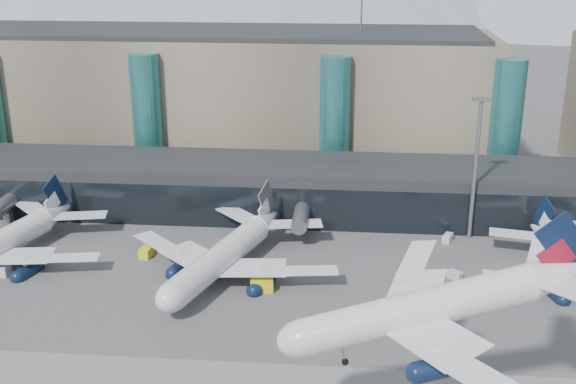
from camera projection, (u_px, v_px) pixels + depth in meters
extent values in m
cube|color=black|center=(306.00, 188.00, 139.20)|extent=(170.00, 18.00, 10.00)
cube|color=black|center=(302.00, 210.00, 131.19)|extent=(170.00, 0.40, 8.00)
cylinder|color=slate|center=(6.00, 203.00, 133.65)|extent=(2.80, 14.00, 2.80)
cube|color=slate|center=(8.00, 218.00, 134.66)|extent=(1.20, 1.20, 2.40)
cylinder|color=slate|center=(302.00, 213.00, 129.15)|extent=(2.80, 14.00, 2.80)
cube|color=slate|center=(302.00, 228.00, 130.16)|extent=(1.20, 1.20, 2.40)
cube|color=gray|center=(208.00, 99.00, 167.88)|extent=(130.00, 30.00, 30.00)
cube|color=black|center=(205.00, 32.00, 162.65)|extent=(123.50, 28.00, 1.00)
cylinder|color=#287070|center=(147.00, 119.00, 154.03)|extent=(6.40, 6.40, 28.00)
cylinder|color=#287070|center=(335.00, 123.00, 150.76)|extent=(6.40, 6.40, 28.00)
cylinder|color=#287070|center=(505.00, 127.00, 147.90)|extent=(6.40, 6.40, 28.00)
cylinder|color=slate|center=(475.00, 172.00, 124.84)|extent=(0.70, 0.70, 25.00)
cube|color=slate|center=(482.00, 99.00, 120.52)|extent=(3.00, 1.20, 0.60)
cylinder|color=silver|center=(435.00, 295.00, 70.56)|extent=(23.50, 7.23, 3.84)
ellipsoid|color=silver|center=(318.00, 298.00, 69.89)|extent=(5.89, 4.60, 3.84)
cube|color=silver|center=(478.00, 345.00, 63.09)|extent=(13.84, 16.92, 0.19)
cylinder|color=#0C1A37|center=(455.00, 353.00, 65.54)|extent=(4.90, 2.78, 2.11)
cube|color=silver|center=(431.00, 264.00, 78.65)|extent=(10.10, 17.48, 0.19)
cylinder|color=#0C1A37|center=(422.00, 289.00, 77.36)|extent=(4.90, 2.78, 2.11)
cube|color=silver|center=(564.00, 267.00, 75.65)|extent=(5.99, 9.22, 0.15)
cylinder|color=slate|center=(353.00, 320.00, 70.93)|extent=(0.16, 0.16, 3.07)
cylinder|color=black|center=(352.00, 332.00, 71.38)|extent=(0.71, 0.34, 0.68)
cylinder|color=black|center=(449.00, 341.00, 69.75)|extent=(0.92, 0.47, 0.88)
cylinder|color=black|center=(437.00, 317.00, 74.08)|extent=(0.92, 0.47, 0.88)
cone|color=silver|center=(63.00, 202.00, 132.31)|extent=(6.14, 8.22, 4.25)
cube|color=silver|center=(53.00, 244.00, 116.64)|extent=(19.03, 8.89, 0.21)
cylinder|color=#0C1A37|center=(37.00, 257.00, 116.84)|extent=(3.69, 5.58, 2.34)
cube|color=silver|center=(86.00, 204.00, 130.48)|extent=(10.06, 5.50, 0.17)
cube|color=silver|center=(40.00, 197.00, 134.00)|extent=(9.36, 9.28, 0.17)
cube|color=#0C1A37|center=(63.00, 184.00, 131.49)|extent=(2.04, 6.16, 7.48)
cube|color=silver|center=(59.00, 192.00, 130.95)|extent=(1.48, 4.15, 4.09)
cylinder|color=black|center=(20.00, 259.00, 119.46)|extent=(0.64, 1.04, 0.97)
cylinder|color=silver|center=(226.00, 245.00, 113.93)|extent=(12.73, 26.50, 4.39)
ellipsoid|color=silver|center=(181.00, 280.00, 102.52)|extent=(6.15, 7.24, 4.39)
cone|color=silver|center=(272.00, 209.00, 128.52)|extent=(6.61, 8.59, 4.39)
cube|color=silver|center=(285.00, 255.00, 112.20)|extent=(19.51, 8.42, 0.22)
cylinder|color=#0C1A37|center=(268.00, 269.00, 112.51)|extent=(4.00, 5.80, 2.42)
cube|color=silver|center=(299.00, 212.00, 126.43)|extent=(10.32, 5.30, 0.18)
cube|color=silver|center=(181.00, 236.00, 119.41)|extent=(18.11, 17.76, 0.22)
cylinder|color=#0C1A37|center=(189.00, 254.00, 117.99)|extent=(4.00, 5.80, 2.42)
cube|color=silver|center=(245.00, 203.00, 130.46)|extent=(9.49, 9.77, 0.18)
cube|color=slate|center=(272.00, 190.00, 127.66)|extent=(2.37, 6.29, 7.73)
cube|color=silver|center=(270.00, 199.00, 127.13)|extent=(1.71, 4.25, 4.23)
cylinder|color=slate|center=(197.00, 286.00, 106.91)|extent=(0.18, 0.18, 3.51)
cylinder|color=black|center=(197.00, 296.00, 107.42)|extent=(0.52, 0.83, 0.78)
cylinder|color=black|center=(245.00, 271.00, 115.38)|extent=(0.69, 1.07, 1.00)
cylinder|color=black|center=(216.00, 265.00, 117.39)|extent=(0.69, 1.07, 1.00)
cone|color=silver|center=(537.00, 222.00, 124.00)|extent=(5.81, 7.74, 3.99)
cube|color=silver|center=(562.00, 218.00, 124.86)|extent=(8.76, 8.74, 0.16)
cube|color=silver|center=(532.00, 264.00, 109.95)|extent=(17.85, 8.23, 0.20)
cylinder|color=#0C1A37|center=(547.00, 279.00, 109.77)|extent=(3.49, 5.24, 2.19)
cube|color=silver|center=(511.00, 223.00, 123.00)|extent=(9.44, 5.10, 0.16)
cube|color=#0C1A37|center=(538.00, 204.00, 123.24)|extent=(1.95, 5.77, 7.02)
cube|color=silver|center=(540.00, 212.00, 122.69)|extent=(1.42, 3.89, 3.84)
cylinder|color=black|center=(568.00, 282.00, 111.64)|extent=(0.60, 0.97, 0.91)
cube|color=silver|center=(0.00, 270.00, 114.67)|extent=(3.59, 2.39, 1.88)
cube|color=yellow|center=(146.00, 252.00, 121.30)|extent=(2.06, 3.02, 1.64)
cube|color=#4C4C51|center=(432.00, 286.00, 109.16)|extent=(4.18, 2.62, 2.18)
cube|color=silver|center=(448.00, 238.00, 127.27)|extent=(2.23, 2.79, 1.41)
cube|color=silver|center=(455.00, 275.00, 113.57)|extent=(2.50, 2.38, 1.28)
cube|color=yellow|center=(262.00, 286.00, 109.47)|extent=(3.63, 2.21, 1.90)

